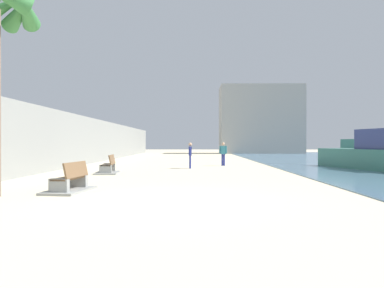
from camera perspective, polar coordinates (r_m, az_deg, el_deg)
name	(u,v)px	position (r m, az deg, el deg)	size (l,w,h in m)	color
ground_plane	(183,164)	(28.46, -1.29, -3.03)	(120.00, 120.00, 0.00)	beige
seawall	(84,141)	(29.62, -15.96, 0.49)	(0.80, 64.00, 3.52)	gray
bench_near	(70,185)	(13.01, -17.94, -5.86)	(1.34, 2.22, 0.98)	gray
bench_far	(108,169)	(20.17, -12.56, -3.70)	(1.27, 2.18, 0.98)	gray
person_walking	(190,154)	(23.45, -0.28, -1.45)	(0.22, 0.53, 1.61)	navy
person_standing	(223,152)	(26.28, 4.74, -1.25)	(0.53, 0.22, 1.63)	navy
boat_far_right	(375,155)	(24.54, 25.89, -1.45)	(4.06, 8.14, 2.36)	#337060
boat_far_left	(351,152)	(38.47, 22.95, -1.13)	(3.35, 7.10, 1.90)	beige
harbor_building	(260,120)	(57.32, 10.28, 3.59)	(12.00, 6.00, 10.00)	#9E9E99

